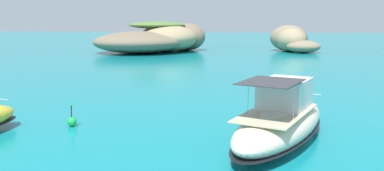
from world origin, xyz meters
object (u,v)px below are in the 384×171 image
motorboat_cream (281,120)px  channel_buoy (72,121)px  islet_small (292,40)px  islet_large (157,39)px

motorboat_cream → channel_buoy: bearing=172.9°
motorboat_cream → islet_small: bearing=81.5°
motorboat_cream → channel_buoy: (-11.88, 1.48, -0.73)m
islet_small → channel_buoy: size_ratio=8.75×
islet_small → motorboat_cream: size_ratio=1.16×
islet_large → islet_small: size_ratio=1.92×
islet_large → channel_buoy: (5.69, -55.22, -2.10)m
motorboat_cream → channel_buoy: 12.00m
islet_large → channel_buoy: bearing=-84.1°
islet_large → islet_small: bearing=8.1°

